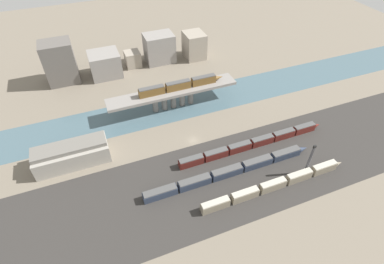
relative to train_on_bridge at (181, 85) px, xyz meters
name	(u,v)px	position (x,y,z in m)	size (l,w,h in m)	color
ground_plane	(193,140)	(-4.21, -26.50, -11.79)	(400.00, 400.00, 0.00)	#756B5B
railbed_yard	(216,180)	(-4.21, -50.50, -11.78)	(280.00, 42.00, 0.01)	#33302D
river_water	(174,106)	(-4.21, 0.00, -11.79)	(320.00, 23.13, 0.01)	#47606B
bridge	(173,94)	(-4.21, 0.00, -3.98)	(64.12, 9.43, 9.77)	gray
train_on_bridge	(181,85)	(0.00, 0.00, 0.00)	(43.03, 2.91, 4.12)	brown
train_yard_near	(275,185)	(14.77, -61.86, -9.83)	(61.36, 2.63, 3.99)	gray
train_yard_mid	(231,171)	(2.42, -49.72, -10.05)	(71.35, 3.20, 3.54)	#2D384C
train_yard_far	(253,143)	(18.47, -39.48, -9.95)	(68.81, 2.85, 3.75)	#5B1E19
warehouse_building	(72,154)	(-54.19, -20.38, -7.34)	(28.93, 11.46, 9.36)	#9E998E
signal_tower	(310,160)	(30.01, -60.04, -4.36)	(1.00, 1.00, 15.20)	#4C4C51
city_block_far_left	(60,62)	(-52.90, 44.78, -0.30)	(16.04, 13.09, 22.98)	#605B56
city_block_left	(105,64)	(-30.04, 42.74, -4.99)	(16.56, 15.04, 13.60)	gray
city_block_center	(133,59)	(-13.47, 47.28, -7.31)	(8.68, 8.83, 8.95)	gray
city_block_right	(159,48)	(3.21, 46.90, -3.27)	(17.12, 12.63, 17.04)	gray
city_block_far_right	(194,45)	(24.63, 44.19, -4.03)	(11.76, 13.48, 15.51)	gray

